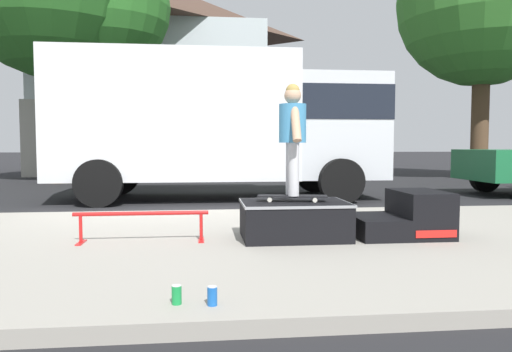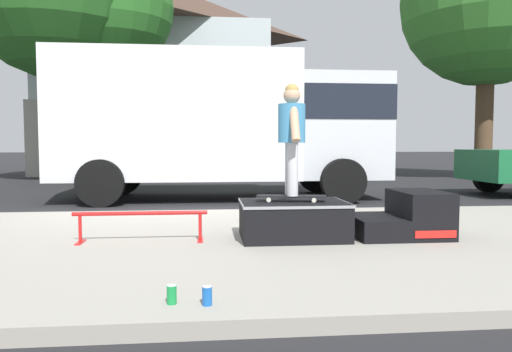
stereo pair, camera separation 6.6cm
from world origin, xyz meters
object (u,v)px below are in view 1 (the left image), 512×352
at_px(soda_can, 212,296).
at_px(box_truck, 222,120).
at_px(soda_can_b, 177,295).
at_px(skateboard, 292,196).
at_px(skater_kid, 293,130).
at_px(kicker_ramp, 406,217).
at_px(street_tree_neighbour, 493,6).
at_px(skate_box, 294,219).
at_px(grind_rail, 142,219).

distance_m(soda_can, box_truck, 7.57).
relative_size(soda_can, soda_can_b, 1.00).
bearing_deg(soda_can, soda_can_b, 167.85).
distance_m(skateboard, skater_kid, 0.74).
bearing_deg(skater_kid, skateboard, 90.00).
relative_size(kicker_ramp, skateboard, 1.30).
xyz_separation_m(skateboard, soda_can, (-0.94, -2.22, -0.41)).
bearing_deg(box_truck, soda_can, -92.77).
distance_m(box_truck, street_tree_neighbour, 11.09).
height_order(skate_box, soda_can, skate_box).
relative_size(skate_box, skater_kid, 0.95).
bearing_deg(skate_box, soda_can_b, -119.05).
distance_m(kicker_ramp, skateboard, 1.35).
xyz_separation_m(grind_rail, street_tree_neighbour, (10.21, 10.07, 5.36)).
relative_size(skateboard, soda_can, 6.37).
distance_m(grind_rail, soda_can, 2.30).
bearing_deg(soda_can, skateboard, 67.02).
relative_size(skate_box, grind_rail, 0.82).
distance_m(skater_kid, street_tree_neighbour, 13.89).
relative_size(kicker_ramp, soda_can, 8.31).
xyz_separation_m(skate_box, soda_can_b, (-1.19, -2.15, -0.16)).
height_order(skate_box, street_tree_neighbour, street_tree_neighbour).
bearing_deg(skater_kid, grind_rail, -178.22).
bearing_deg(skater_kid, skate_box, -51.06).
xyz_separation_m(skate_box, grind_rail, (-1.68, -0.03, 0.03)).
bearing_deg(kicker_ramp, skateboard, 179.00).
height_order(skateboard, soda_can_b, skateboard).
relative_size(kicker_ramp, box_truck, 0.15).
relative_size(skateboard, soda_can_b, 6.37).
bearing_deg(skateboard, grind_rail, -178.22).
xyz_separation_m(skater_kid, soda_can_b, (-1.18, -2.17, -1.15)).
xyz_separation_m(skate_box, street_tree_neighbour, (8.53, 10.04, 5.39)).
distance_m(soda_can, soda_can_b, 0.24).
bearing_deg(skateboard, soda_can_b, -118.42).
bearing_deg(grind_rail, kicker_ramp, 0.54).
bearing_deg(grind_rail, skate_box, 0.98).
bearing_deg(soda_can_b, skater_kid, 61.58).
bearing_deg(grind_rail, box_truck, 78.40).
height_order(skater_kid, box_truck, box_truck).
distance_m(grind_rail, soda_can_b, 2.18).
bearing_deg(street_tree_neighbour, grind_rail, -135.40).
xyz_separation_m(box_truck, street_tree_neighbour, (9.14, 4.83, 4.03)).
relative_size(kicker_ramp, grind_rail, 0.73).
distance_m(skate_box, box_truck, 5.42).
height_order(soda_can_b, street_tree_neighbour, street_tree_neighbour).
distance_m(grind_rail, skateboard, 1.68).
bearing_deg(skateboard, soda_can, -112.98).
distance_m(kicker_ramp, soda_can, 3.17).
height_order(skate_box, skateboard, skateboard).
bearing_deg(street_tree_neighbour, skater_kid, -130.49).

